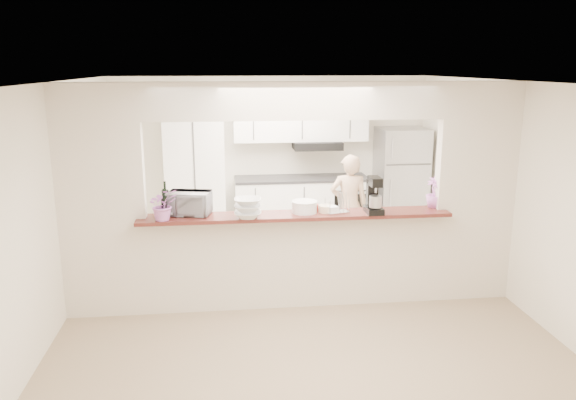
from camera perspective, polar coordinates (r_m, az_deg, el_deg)
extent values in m
plane|color=tan|center=(6.52, 0.71, -10.57)|extent=(6.00, 6.00, 0.00)
cube|color=silver|center=(7.95, -0.73, -5.99)|extent=(5.00, 2.90, 0.01)
cube|color=silver|center=(6.21, -18.38, -0.34)|extent=(0.90, 0.15, 2.50)
cube|color=silver|center=(6.70, 18.42, 0.64)|extent=(0.90, 0.15, 2.50)
cube|color=silver|center=(5.97, 0.78, 10.03)|extent=(3.20, 0.15, 0.40)
cube|color=silver|center=(6.33, 0.73, -6.22)|extent=(3.20, 0.15, 1.05)
cube|color=maroon|center=(6.12, 0.80, -1.57)|extent=(3.40, 0.38, 0.04)
cube|color=white|center=(8.77, -9.37, 2.75)|extent=(0.90, 0.60, 2.10)
cube|color=white|center=(8.97, 1.36, -0.75)|extent=(2.10, 0.60, 0.90)
cube|color=#2F2F32|center=(8.86, 1.38, 2.20)|extent=(2.10, 0.62, 0.04)
cube|color=white|center=(8.85, 1.30, 8.43)|extent=(2.10, 0.35, 0.75)
cube|color=black|center=(8.83, 2.99, 5.57)|extent=(0.75, 0.45, 0.12)
cube|color=black|center=(8.80, 6.48, -0.77)|extent=(0.55, 0.02, 0.55)
cube|color=#A8A8AD|center=(9.19, 11.35, 1.90)|extent=(0.75, 0.70, 1.70)
imported|color=#E77ACE|center=(5.96, -12.60, -0.46)|extent=(0.38, 0.36, 0.33)
cylinder|color=black|center=(6.04, -12.45, -0.74)|extent=(0.06, 0.06, 0.24)
cylinder|color=black|center=(6.00, -12.53, 0.73)|extent=(0.02, 0.02, 0.08)
cylinder|color=black|center=(6.18, -12.33, -0.24)|extent=(0.07, 0.07, 0.27)
cylinder|color=black|center=(6.14, -12.41, 1.44)|extent=(0.03, 0.03, 0.09)
imported|color=#ABAAB0|center=(6.14, -10.02, -0.33)|extent=(0.51, 0.39, 0.25)
imported|color=white|center=(5.93, -4.11, -0.86)|extent=(0.31, 0.31, 0.21)
cylinder|color=white|center=(6.15, 1.68, -0.73)|extent=(0.27, 0.27, 0.12)
cylinder|color=white|center=(6.13, 1.69, -0.14)|extent=(0.28, 0.28, 0.01)
cylinder|color=white|center=(6.19, 1.63, -0.77)|extent=(0.27, 0.27, 0.09)
cylinder|color=white|center=(6.18, 1.63, -0.33)|extent=(0.28, 0.28, 0.01)
cylinder|color=maroon|center=(6.26, 2.47, -0.74)|extent=(0.14, 0.14, 0.07)
cylinder|color=beige|center=(6.17, 3.91, -0.90)|extent=(0.17, 0.17, 0.08)
cube|color=silver|center=(6.16, 4.98, -1.24)|extent=(0.28, 0.21, 0.02)
cube|color=white|center=(6.15, 4.99, -0.89)|extent=(0.13, 0.13, 0.06)
cube|color=black|center=(6.20, 8.70, -1.01)|extent=(0.17, 0.27, 0.07)
cube|color=black|center=(6.25, 8.53, 0.79)|extent=(0.12, 0.10, 0.29)
cube|color=black|center=(6.12, 8.83, 1.88)|extent=(0.12, 0.23, 0.10)
cylinder|color=#B7B7BC|center=(6.12, 8.87, -0.14)|extent=(0.13, 0.13, 0.12)
imported|color=#BA6AC6|center=(6.56, 14.69, 0.76)|extent=(0.24, 0.24, 0.35)
imported|color=tan|center=(7.93, 6.20, -0.65)|extent=(0.56, 0.40, 1.46)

